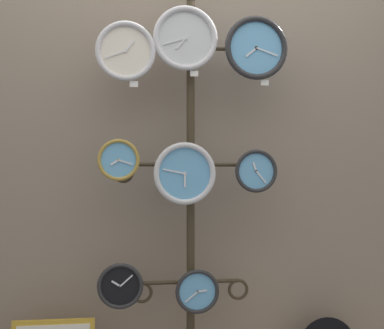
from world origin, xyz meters
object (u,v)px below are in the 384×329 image
(clock_top_left, at_px, (126,51))
(clock_top_right, at_px, (256,48))
(clock_middle_right, at_px, (256,171))
(clock_middle_left, at_px, (119,160))
(clock_bottom_left, at_px, (120,286))
(display_stand, at_px, (191,263))
(clock_bottom_center, at_px, (197,291))
(clock_middle_center, at_px, (185,174))
(clock_top_center, at_px, (185,38))

(clock_top_left, bearing_deg, clock_top_right, -0.16)
(clock_middle_right, bearing_deg, clock_top_right, 57.52)
(clock_top_right, xyz_separation_m, clock_middle_left, (-0.68, 0.01, -0.56))
(clock_middle_left, distance_m, clock_bottom_left, 0.61)
(clock_middle_left, height_order, clock_middle_right, clock_middle_left)
(display_stand, bearing_deg, clock_top_left, -164.77)
(display_stand, relative_size, clock_bottom_center, 9.54)
(clock_middle_center, bearing_deg, clock_bottom_center, 14.97)
(clock_top_left, distance_m, clock_middle_left, 0.53)
(clock_middle_center, xyz_separation_m, clock_middle_right, (0.36, 0.01, 0.01))
(clock_middle_left, height_order, clock_middle_center, clock_middle_left)
(clock_middle_left, relative_size, clock_middle_right, 0.95)
(display_stand, height_order, clock_middle_right, display_stand)
(clock_bottom_center, bearing_deg, clock_bottom_left, 179.21)
(clock_top_center, bearing_deg, clock_top_left, -179.19)
(clock_top_right, distance_m, clock_bottom_center, 1.24)
(clock_middle_right, relative_size, clock_bottom_left, 0.97)
(clock_top_right, bearing_deg, clock_middle_right, -122.48)
(clock_top_right, bearing_deg, clock_bottom_left, 179.39)
(display_stand, xyz_separation_m, clock_middle_left, (-0.36, -0.09, 0.52))
(clock_top_left, relative_size, clock_middle_right, 1.36)
(clock_top_left, xyz_separation_m, clock_bottom_left, (-0.02, 0.01, -1.13))
(clock_top_center, distance_m, clock_middle_left, 0.68)
(clock_middle_left, height_order, clock_bottom_center, clock_middle_left)
(clock_top_center, relative_size, clock_bottom_center, 1.48)
(clock_middle_right, bearing_deg, clock_bottom_center, 178.59)
(clock_top_left, distance_m, clock_middle_right, 0.87)
(clock_top_center, height_order, clock_bottom_left, clock_top_center)
(display_stand, distance_m, clock_bottom_center, 0.15)
(display_stand, height_order, clock_bottom_center, display_stand)
(clock_bottom_left, bearing_deg, clock_middle_center, -4.11)
(clock_top_center, distance_m, clock_bottom_left, 1.24)
(clock_top_right, bearing_deg, clock_middle_center, -177.62)
(clock_top_center, xyz_separation_m, clock_middle_right, (0.35, -0.01, -0.65))
(display_stand, relative_size, clock_middle_right, 9.64)
(clock_top_right, distance_m, clock_middle_left, 0.88)
(display_stand, height_order, clock_top_right, display_stand)
(clock_top_right, xyz_separation_m, clock_middle_center, (-0.36, -0.02, -0.63))
(display_stand, xyz_separation_m, clock_bottom_center, (0.02, -0.09, -0.12))
(display_stand, bearing_deg, clock_middle_left, -166.79)
(clock_middle_left, relative_size, clock_middle_center, 0.67)
(display_stand, distance_m, clock_top_center, 1.12)
(clock_top_center, bearing_deg, clock_bottom_left, 179.78)
(clock_top_right, bearing_deg, clock_middle_left, 179.45)
(clock_top_left, relative_size, clock_top_right, 0.91)
(clock_top_left, relative_size, clock_middle_left, 1.44)
(clock_middle_right, height_order, clock_bottom_center, clock_middle_right)
(clock_top_center, relative_size, clock_top_right, 1.00)
(clock_top_right, relative_size, clock_bottom_left, 1.45)
(clock_middle_center, xyz_separation_m, clock_bottom_left, (-0.31, 0.02, -0.54))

